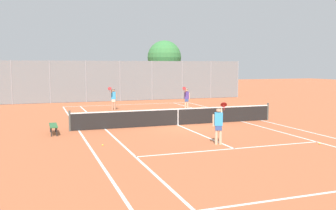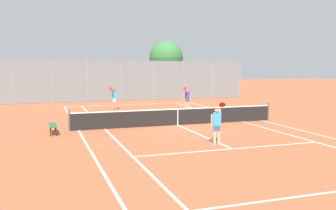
% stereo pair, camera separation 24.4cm
% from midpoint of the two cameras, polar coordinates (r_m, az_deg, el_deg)
% --- Properties ---
extents(ground_plane, '(120.00, 120.00, 0.00)m').
position_cam_midpoint_polar(ground_plane, '(21.23, 1.81, -3.08)').
color(ground_plane, '#B25B38').
extents(court_line_markings, '(11.10, 23.90, 0.01)m').
position_cam_midpoint_polar(court_line_markings, '(21.23, 1.81, -3.08)').
color(court_line_markings, silver).
rests_on(court_line_markings, ground).
extents(tennis_net, '(12.00, 0.10, 1.07)m').
position_cam_midpoint_polar(tennis_net, '(21.16, 1.82, -1.72)').
color(tennis_net, '#474C47').
rests_on(tennis_net, ground).
extents(player_near_side, '(0.85, 0.68, 1.77)m').
position_cam_midpoint_polar(player_near_side, '(16.09, 7.90, -2.74)').
color(player_near_side, '#D8A884').
rests_on(player_near_side, ground).
extents(player_far_left, '(0.77, 0.71, 1.77)m').
position_cam_midpoint_polar(player_far_left, '(28.63, -7.94, 1.10)').
color(player_far_left, tan).
rests_on(player_far_left, ground).
extents(player_far_right, '(0.79, 0.71, 1.77)m').
position_cam_midpoint_polar(player_far_right, '(28.62, 3.22, 1.15)').
color(player_far_right, '#D8A884').
rests_on(player_far_right, ground).
extents(loose_tennis_ball_0, '(0.07, 0.07, 0.07)m').
position_cam_midpoint_polar(loose_tennis_ball_0, '(16.08, -9.73, -6.01)').
color(loose_tennis_ball_0, '#D1DB33').
rests_on(loose_tennis_ball_0, ground).
extents(loose_tennis_ball_1, '(0.07, 0.07, 0.07)m').
position_cam_midpoint_polar(loose_tennis_ball_1, '(27.07, 0.19, -1.03)').
color(loose_tennis_ball_1, '#D1DB33').
rests_on(loose_tennis_ball_1, ground).
extents(loose_tennis_ball_2, '(0.07, 0.07, 0.07)m').
position_cam_midpoint_polar(loose_tennis_ball_2, '(17.34, 22.35, -5.50)').
color(loose_tennis_ball_2, '#D1DB33').
rests_on(loose_tennis_ball_2, ground).
extents(loose_tennis_ball_3, '(0.07, 0.07, 0.07)m').
position_cam_midpoint_polar(loose_tennis_ball_3, '(25.49, -1.71, -1.47)').
color(loose_tennis_ball_3, '#D1DB33').
rests_on(loose_tennis_ball_3, ground).
extents(loose_tennis_ball_4, '(0.07, 0.07, 0.07)m').
position_cam_midpoint_polar(loose_tennis_ball_4, '(25.03, -11.10, -1.72)').
color(loose_tennis_ball_4, '#D1DB33').
rests_on(loose_tennis_ball_4, ground).
extents(courtside_bench, '(0.36, 1.50, 0.47)m').
position_cam_midpoint_polar(courtside_bench, '(19.29, -16.80, -3.04)').
color(courtside_bench, '#2D6638').
rests_on(courtside_bench, ground).
extents(back_fence, '(25.44, 0.08, 3.81)m').
position_cam_midpoint_polar(back_fence, '(35.78, -6.89, 3.67)').
color(back_fence, gray).
rests_on(back_fence, ground).
extents(tree_behind_left, '(3.58, 3.58, 6.00)m').
position_cam_midpoint_polar(tree_behind_left, '(39.95, -0.02, 7.15)').
color(tree_behind_left, brown).
rests_on(tree_behind_left, ground).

